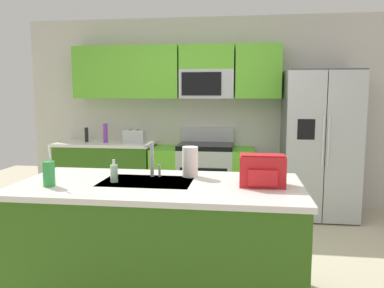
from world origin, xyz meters
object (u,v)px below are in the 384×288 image
bottle_purple (105,133)px  drink_cup_green (49,174)px  refrigerator (319,144)px  backpack (262,170)px  range_oven (203,177)px  pepper_mill (87,135)px  sink_faucet (152,156)px  toaster (134,136)px  paper_towel_roll (190,162)px  soap_dispenser (114,173)px

bottle_purple → drink_cup_green: bearing=-78.6°
refrigerator → backpack: (-0.81, -2.24, 0.09)m
range_oven → pepper_mill: 1.72m
pepper_mill → bottle_purple: 0.30m
refrigerator → bottle_purple: size_ratio=7.11×
bottle_purple → backpack: size_ratio=0.81×
bottle_purple → sink_faucet: size_ratio=0.92×
range_oven → sink_faucet: bearing=-94.8°
pepper_mill → bottle_purple: size_ratio=0.76×
drink_cup_green → backpack: size_ratio=0.93×
range_oven → bottle_purple: (-1.33, -0.05, 0.59)m
toaster → paper_towel_roll: bearing=-62.7°
pepper_mill → backpack: (2.29, -2.31, 0.02)m
pepper_mill → range_oven: bearing=0.1°
pepper_mill → sink_faucet: sink_faucet is taller
backpack → range_oven: bearing=106.1°
pepper_mill → paper_towel_roll: size_ratio=0.83×
range_oven → paper_towel_roll: bearing=-86.8°
drink_cup_green → soap_dispenser: bearing=24.1°
backpack → pepper_mill: bearing=134.8°
refrigerator → drink_cup_green: refrigerator is taller
sink_faucet → refrigerator: bearing=51.1°
range_oven → soap_dispenser: size_ratio=8.00×
soap_dispenser → paper_towel_roll: bearing=26.5°
range_oven → soap_dispenser: range_oven is taller
range_oven → pepper_mill: range_oven is taller
toaster → drink_cup_green: bearing=-87.9°
refrigerator → sink_faucet: size_ratio=6.56×
paper_towel_roll → backpack: 0.60m
pepper_mill → bottle_purple: bearing=-9.1°
toaster → range_oven: bearing=3.2°
bottle_purple → backpack: bottle_purple is taller
pepper_mill → backpack: backpack is taller
paper_towel_roll → soap_dispenser: bearing=-153.5°
refrigerator → soap_dispenser: bearing=-130.0°
toaster → paper_towel_roll: size_ratio=1.17×
toaster → soap_dispenser: toaster is taller
bottle_purple → soap_dispenser: size_ratio=1.53×
refrigerator → paper_towel_roll: refrigerator is taller
paper_towel_roll → backpack: bearing=-23.9°
bottle_purple → soap_dispenser: bearing=-68.3°
range_oven → sink_faucet: sink_faucet is taller
toaster → bottle_purple: size_ratio=1.08×
drink_cup_green → refrigerator: bearing=46.6°
pepper_mill → drink_cup_green: (0.79, -2.52, -0.01)m
bottle_purple → paper_towel_roll: bearing=-54.4°
sink_faucet → toaster: bearing=109.7°
bottle_purple → pepper_mill: bearing=170.9°
soap_dispenser → backpack: size_ratio=0.53×
range_oven → drink_cup_green: bearing=-108.3°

